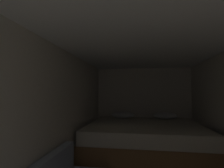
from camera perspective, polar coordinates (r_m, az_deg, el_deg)
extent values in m
cube|color=beige|center=(4.76, 10.09, -7.32)|extent=(2.52, 0.05, 2.05)
cube|color=beige|center=(2.61, -17.48, -11.06)|extent=(0.05, 4.80, 2.05)
cube|color=white|center=(2.41, 11.02, 13.33)|extent=(2.52, 4.80, 0.05)
cube|color=olive|center=(3.89, 10.50, -19.83)|extent=(2.30, 1.90, 0.52)
cube|color=beige|center=(3.80, 10.45, -14.31)|extent=(2.26, 1.86, 0.24)
ellipsoid|color=white|center=(4.50, 3.48, -9.94)|extent=(0.57, 0.36, 0.16)
ellipsoid|color=white|center=(4.52, 16.86, -9.79)|extent=(0.57, 0.36, 0.16)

